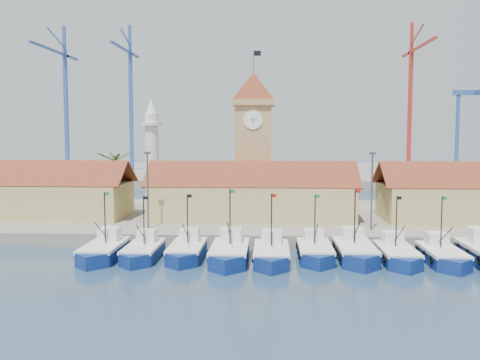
# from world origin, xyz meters

# --- Properties ---
(ground) EXTENTS (400.00, 400.00, 0.00)m
(ground) POSITION_xyz_m (0.00, 0.00, 0.00)
(ground) COLOR #1E3C52
(ground) RESTS_ON ground
(quay) EXTENTS (140.00, 32.00, 1.50)m
(quay) POSITION_xyz_m (0.00, 24.00, 0.75)
(quay) COLOR gray
(quay) RESTS_ON ground
(terminal) EXTENTS (240.00, 80.00, 2.00)m
(terminal) POSITION_xyz_m (0.00, 110.00, 1.00)
(terminal) COLOR gray
(terminal) RESTS_ON ground
(boat_0) EXTENTS (3.44, 9.42, 7.13)m
(boat_0) POSITION_xyz_m (-14.49, 2.57, 0.74)
(boat_0) COLOR navy
(boat_0) RESTS_ON ground
(boat_1) EXTENTS (3.22, 8.82, 6.68)m
(boat_1) POSITION_xyz_m (-10.49, 2.68, 0.69)
(boat_1) COLOR navy
(boat_1) RESTS_ON ground
(boat_2) EXTENTS (3.31, 9.08, 6.87)m
(boat_2) POSITION_xyz_m (-6.07, 3.09, 0.71)
(boat_2) COLOR navy
(boat_2) RESTS_ON ground
(boat_3) EXTENTS (3.63, 9.94, 7.52)m
(boat_3) POSITION_xyz_m (-1.65, 2.05, 0.78)
(boat_3) COLOR navy
(boat_3) RESTS_ON ground
(boat_4) EXTENTS (3.44, 9.41, 7.12)m
(boat_4) POSITION_xyz_m (2.48, 1.93, 0.74)
(boat_4) COLOR navy
(boat_4) RESTS_ON ground
(boat_5) EXTENTS (3.32, 9.11, 6.89)m
(boat_5) POSITION_xyz_m (6.89, 3.42, 0.71)
(boat_5) COLOR navy
(boat_5) RESTS_ON ground
(boat_6) EXTENTS (3.62, 9.91, 7.50)m
(boat_6) POSITION_xyz_m (10.88, 3.30, 0.78)
(boat_6) COLOR navy
(boat_6) RESTS_ON ground
(boat_7) EXTENTS (3.32, 9.08, 6.87)m
(boat_7) POSITION_xyz_m (14.84, 2.60, 0.71)
(boat_7) COLOR navy
(boat_7) RESTS_ON ground
(boat_8) EXTENTS (3.33, 9.12, 6.90)m
(boat_8) POSITION_xyz_m (19.14, 2.33, 0.71)
(boat_8) COLOR navy
(boat_8) RESTS_ON ground
(hall_left) EXTENTS (31.20, 10.13, 7.61)m
(hall_left) POSITION_xyz_m (-32.00, 20.00, 3.99)
(hall_left) COLOR tan
(hall_left) RESTS_ON quay
(hall_center) EXTENTS (27.04, 10.13, 7.61)m
(hall_center) POSITION_xyz_m (0.00, 20.00, 3.99)
(hall_center) COLOR tan
(hall_center) RESTS_ON quay
(clock_tower) EXTENTS (5.80, 5.80, 22.70)m
(clock_tower) POSITION_xyz_m (0.00, 26.00, 11.96)
(clock_tower) COLOR tan
(clock_tower) RESTS_ON quay
(minaret) EXTENTS (3.00, 3.00, 16.30)m
(minaret) POSITION_xyz_m (-15.00, 28.00, 9.73)
(minaret) COLOR silver
(minaret) RESTS_ON quay
(palm_tree) EXTENTS (5.60, 5.03, 8.39)m
(palm_tree) POSITION_xyz_m (-20.00, 26.00, 6.25)
(palm_tree) COLOR brown
(palm_tree) RESTS_ON quay
(lamp_posts) EXTENTS (80.70, 0.25, 9.03)m
(lamp_posts) POSITION_xyz_m (0.50, 12.00, 6.48)
(lamp_posts) COLOR #3F3F44
(lamp_posts) RESTS_ON quay
(crane_blue_far) EXTENTS (1.00, 32.54, 41.01)m
(crane_blue_far) POSITION_xyz_m (-56.21, 100.59, 24.75)
(crane_blue_far) COLOR #32519A
(crane_blue_far) RESTS_ON terminal
(crane_blue_near) EXTENTS (1.00, 29.15, 42.38)m
(crane_blue_near) POSITION_xyz_m (-38.87, 107.08, 25.22)
(crane_blue_near) COLOR #32519A
(crane_blue_near) RESTS_ON terminal
(crane_red_right) EXTENTS (1.00, 32.50, 41.59)m
(crane_red_right) POSITION_xyz_m (41.90, 103.61, 25.07)
(crane_red_right) COLOR #B1291B
(crane_red_right) RESTS_ON terminal
(gantry) EXTENTS (13.00, 22.00, 23.20)m
(gantry) POSITION_xyz_m (62.00, 106.65, 20.04)
(gantry) COLOR #32519A
(gantry) RESTS_ON terminal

